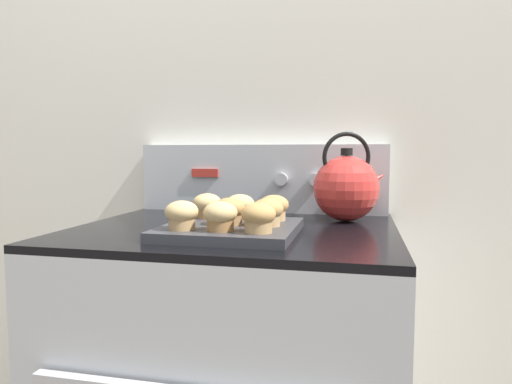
{
  "coord_description": "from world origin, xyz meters",
  "views": [
    {
      "loc": [
        0.3,
        -0.76,
        1.09
      ],
      "look_at": [
        0.07,
        0.29,
        0.99
      ],
      "focal_mm": 32.0,
      "sensor_mm": 36.0,
      "label": 1
    }
  ],
  "objects_px": {
    "muffin_r2_c0": "(207,205)",
    "muffin_r2_c2": "(274,207)",
    "muffin_r0_c0": "(182,215)",
    "muffin_r0_c2": "(259,217)",
    "muffin_r1_c2": "(267,212)",
    "muffin_r2_c1": "(240,206)",
    "muffin_r0_c1": "(220,216)",
    "tea_kettle": "(347,187)",
    "muffin_r1_c1": "(229,211)",
    "muffin_pan": "(231,229)"
  },
  "relations": [
    {
      "from": "muffin_r0_c2",
      "to": "tea_kettle",
      "type": "bearing_deg",
      "value": 64.45
    },
    {
      "from": "muffin_r2_c0",
      "to": "muffin_r2_c2",
      "type": "xyz_separation_m",
      "value": [
        0.17,
        -0.0,
        0.0
      ]
    },
    {
      "from": "muffin_r2_c1",
      "to": "muffin_r2_c0",
      "type": "bearing_deg",
      "value": 177.67
    },
    {
      "from": "tea_kettle",
      "to": "muffin_r0_c1",
      "type": "bearing_deg",
      "value": -125.81
    },
    {
      "from": "muffin_r1_c1",
      "to": "muffin_r2_c1",
      "type": "height_order",
      "value": "same"
    },
    {
      "from": "muffin_pan",
      "to": "muffin_r0_c2",
      "type": "relative_size",
      "value": 4.14
    },
    {
      "from": "muffin_r0_c0",
      "to": "muffin_r1_c2",
      "type": "bearing_deg",
      "value": 26.42
    },
    {
      "from": "muffin_pan",
      "to": "muffin_r0_c2",
      "type": "distance_m",
      "value": 0.13
    },
    {
      "from": "muffin_r0_c1",
      "to": "muffin_r2_c2",
      "type": "bearing_deg",
      "value": 64.14
    },
    {
      "from": "muffin_r0_c0",
      "to": "muffin_r2_c2",
      "type": "height_order",
      "value": "same"
    },
    {
      "from": "muffin_r0_c1",
      "to": "muffin_r2_c2",
      "type": "xyz_separation_m",
      "value": [
        0.08,
        0.17,
        0.0
      ]
    },
    {
      "from": "muffin_r0_c1",
      "to": "muffin_r0_c2",
      "type": "relative_size",
      "value": 1.0
    },
    {
      "from": "muffin_r0_c2",
      "to": "muffin_r2_c0",
      "type": "xyz_separation_m",
      "value": [
        -0.17,
        0.18,
        0.0
      ]
    },
    {
      "from": "muffin_r0_c0",
      "to": "muffin_r2_c0",
      "type": "height_order",
      "value": "same"
    },
    {
      "from": "muffin_r2_c1",
      "to": "muffin_r2_c2",
      "type": "relative_size",
      "value": 1.0
    },
    {
      "from": "muffin_r1_c2",
      "to": "muffin_r2_c2",
      "type": "height_order",
      "value": "same"
    },
    {
      "from": "muffin_pan",
      "to": "muffin_r0_c1",
      "type": "height_order",
      "value": "muffin_r0_c1"
    },
    {
      "from": "muffin_r2_c1",
      "to": "tea_kettle",
      "type": "relative_size",
      "value": 0.3
    },
    {
      "from": "muffin_r0_c2",
      "to": "muffin_r2_c2",
      "type": "bearing_deg",
      "value": 90.08
    },
    {
      "from": "muffin_r0_c0",
      "to": "muffin_r2_c1",
      "type": "relative_size",
      "value": 1.0
    },
    {
      "from": "muffin_r0_c0",
      "to": "tea_kettle",
      "type": "height_order",
      "value": "tea_kettle"
    },
    {
      "from": "muffin_r0_c0",
      "to": "muffin_r0_c2",
      "type": "xyz_separation_m",
      "value": [
        0.17,
        -0.0,
        0.0
      ]
    },
    {
      "from": "muffin_r0_c2",
      "to": "tea_kettle",
      "type": "distance_m",
      "value": 0.39
    },
    {
      "from": "muffin_r2_c0",
      "to": "tea_kettle",
      "type": "height_order",
      "value": "tea_kettle"
    },
    {
      "from": "muffin_pan",
      "to": "muffin_r0_c1",
      "type": "relative_size",
      "value": 4.14
    },
    {
      "from": "muffin_r0_c2",
      "to": "muffin_r0_c0",
      "type": "bearing_deg",
      "value": 179.39
    },
    {
      "from": "muffin_r0_c0",
      "to": "muffin_r1_c1",
      "type": "xyz_separation_m",
      "value": [
        0.08,
        0.08,
        0.0
      ]
    },
    {
      "from": "muffin_r0_c0",
      "to": "muffin_r0_c2",
      "type": "height_order",
      "value": "same"
    },
    {
      "from": "muffin_r0_c1",
      "to": "tea_kettle",
      "type": "height_order",
      "value": "tea_kettle"
    },
    {
      "from": "muffin_pan",
      "to": "muffin_r1_c2",
      "type": "distance_m",
      "value": 0.1
    },
    {
      "from": "muffin_r0_c2",
      "to": "muffin_r2_c1",
      "type": "height_order",
      "value": "same"
    },
    {
      "from": "muffin_r0_c1",
      "to": "muffin_r1_c1",
      "type": "distance_m",
      "value": 0.08
    },
    {
      "from": "muffin_r1_c2",
      "to": "muffin_r2_c1",
      "type": "relative_size",
      "value": 1.0
    },
    {
      "from": "muffin_r0_c1",
      "to": "muffin_r0_c0",
      "type": "bearing_deg",
      "value": -179.01
    },
    {
      "from": "muffin_r1_c2",
      "to": "muffin_r1_c1",
      "type": "bearing_deg",
      "value": -179.47
    },
    {
      "from": "muffin_r0_c1",
      "to": "muffin_r1_c2",
      "type": "bearing_deg",
      "value": 44.64
    },
    {
      "from": "muffin_r0_c1",
      "to": "muffin_r2_c2",
      "type": "relative_size",
      "value": 1.0
    },
    {
      "from": "muffin_r1_c2",
      "to": "muffin_r0_c1",
      "type": "bearing_deg",
      "value": -135.36
    },
    {
      "from": "muffin_pan",
      "to": "muffin_r2_c2",
      "type": "height_order",
      "value": "muffin_r2_c2"
    },
    {
      "from": "muffin_r2_c2",
      "to": "tea_kettle",
      "type": "bearing_deg",
      "value": 46.47
    },
    {
      "from": "muffin_r0_c2",
      "to": "muffin_r2_c2",
      "type": "relative_size",
      "value": 1.0
    },
    {
      "from": "muffin_r2_c1",
      "to": "muffin_r2_c2",
      "type": "distance_m",
      "value": 0.09
    },
    {
      "from": "muffin_r0_c1",
      "to": "muffin_r1_c2",
      "type": "relative_size",
      "value": 1.0
    },
    {
      "from": "muffin_r0_c2",
      "to": "muffin_r2_c0",
      "type": "height_order",
      "value": "same"
    },
    {
      "from": "muffin_r0_c1",
      "to": "muffin_r0_c2",
      "type": "distance_m",
      "value": 0.08
    },
    {
      "from": "muffin_r0_c2",
      "to": "muffin_r2_c2",
      "type": "xyz_separation_m",
      "value": [
        -0.0,
        0.18,
        0.0
      ]
    },
    {
      "from": "muffin_r0_c0",
      "to": "tea_kettle",
      "type": "bearing_deg",
      "value": 46.01
    },
    {
      "from": "muffin_r1_c1",
      "to": "tea_kettle",
      "type": "relative_size",
      "value": 0.3
    },
    {
      "from": "tea_kettle",
      "to": "muffin_r1_c1",
      "type": "bearing_deg",
      "value": -133.83
    },
    {
      "from": "muffin_pan",
      "to": "muffin_r2_c1",
      "type": "bearing_deg",
      "value": 90.5
    }
  ]
}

